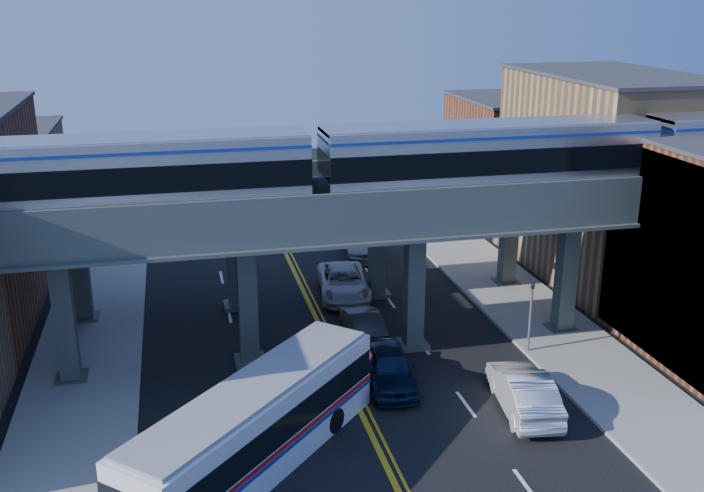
{
  "coord_description": "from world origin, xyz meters",
  "views": [
    {
      "loc": [
        -6.86,
        -25.64,
        16.66
      ],
      "look_at": [
        0.94,
        8.06,
        5.41
      ],
      "focal_mm": 40.0,
      "sensor_mm": 36.0,
      "label": 1
    }
  ],
  "objects": [
    {
      "name": "car_parked_curb",
      "position": [
        6.63,
        1.03,
        0.89
      ],
      "size": [
        2.62,
        5.62,
        1.78
      ],
      "primitive_type": "imported",
      "rotation": [
        0.0,
        0.0,
        3.0
      ],
      "color": "silver",
      "rests_on": "ground"
    },
    {
      "name": "sidewalk_east",
      "position": [
        11.5,
        10.0,
        0.08
      ],
      "size": [
        5.0,
        70.0,
        0.16
      ],
      "primitive_type": "cube",
      "color": "gray",
      "rests_on": "ground"
    },
    {
      "name": "car_lane_c",
      "position": [
        2.13,
        15.38,
        0.82
      ],
      "size": [
        3.38,
        6.16,
        1.64
      ],
      "primitive_type": "imported",
      "rotation": [
        0.0,
        0.0,
        -0.12
      ],
      "color": "silver",
      "rests_on": "ground"
    },
    {
      "name": "elevated_viaduct_near",
      "position": [
        0.0,
        8.0,
        6.47
      ],
      "size": [
        52.0,
        3.6,
        7.4
      ],
      "color": "#414B49",
      "rests_on": "ground"
    },
    {
      "name": "transit_train",
      "position": [
        7.5,
        8.0,
        9.33
      ],
      "size": [
        48.77,
        3.06,
        3.57
      ],
      "color": "black",
      "rests_on": "elevated_viaduct_near"
    },
    {
      "name": "car_lane_d",
      "position": [
        4.93,
        22.59,
        0.86
      ],
      "size": [
        2.92,
        6.14,
        1.73
      ],
      "primitive_type": "imported",
      "rotation": [
        0.0,
        0.0,
        -0.09
      ],
      "color": "#9F9FA3",
      "rests_on": "ground"
    },
    {
      "name": "traffic_signal",
      "position": [
        9.2,
        6.0,
        2.3
      ],
      "size": [
        0.15,
        0.18,
        4.1
      ],
      "color": "slate",
      "rests_on": "ground"
    },
    {
      "name": "car_lane_a",
      "position": [
        1.8,
        4.47,
        0.86
      ],
      "size": [
        2.53,
        5.25,
        1.73
      ],
      "primitive_type": "imported",
      "rotation": [
        0.0,
        0.0,
        -0.1
      ],
      "color": "black",
      "rests_on": "ground"
    },
    {
      "name": "stop_sign",
      "position": [
        0.3,
        3.0,
        1.76
      ],
      "size": [
        0.76,
        0.09,
        2.63
      ],
      "color": "slate",
      "rests_on": "ground"
    },
    {
      "name": "building_east_c",
      "position": [
        18.5,
        29.0,
        4.5
      ],
      "size": [
        8.0,
        10.0,
        9.0
      ],
      "primitive_type": "cube",
      "color": "brown",
      "rests_on": "ground"
    },
    {
      "name": "elevated_viaduct_far",
      "position": [
        0.0,
        15.0,
        6.47
      ],
      "size": [
        52.0,
        3.6,
        7.4
      ],
      "color": "#414B49",
      "rests_on": "ground"
    },
    {
      "name": "building_east_b",
      "position": [
        18.5,
        16.0,
        6.0
      ],
      "size": [
        8.0,
        14.0,
        12.0
      ],
      "primitive_type": "cube",
      "color": "#97794E",
      "rests_on": "ground"
    },
    {
      "name": "sidewalk_west",
      "position": [
        -11.5,
        10.0,
        0.08
      ],
      "size": [
        5.0,
        70.0,
        0.16
      ],
      "primitive_type": "cube",
      "color": "gray",
      "rests_on": "ground"
    },
    {
      "name": "transit_bus",
      "position": [
        -4.63,
        -0.51,
        1.62
      ],
      "size": [
        10.4,
        10.79,
        3.16
      ],
      "rotation": [
        0.0,
        0.0,
        0.81
      ],
      "color": "white",
      "rests_on": "ground"
    },
    {
      "name": "ground",
      "position": [
        0.0,
        0.0,
        0.0
      ],
      "size": [
        120.0,
        120.0,
        0.0
      ],
      "primitive_type": "plane",
      "color": "black",
      "rests_on": "ground"
    },
    {
      "name": "car_lane_b",
      "position": [
        1.8,
        8.79,
        0.76
      ],
      "size": [
        1.74,
        4.67,
        1.53
      ],
      "primitive_type": "imported",
      "rotation": [
        0.0,
        0.0,
        0.03
      ],
      "color": "#29292B",
      "rests_on": "ground"
    },
    {
      "name": "mural_panel",
      "position": [
        14.55,
        4.0,
        4.75
      ],
      "size": [
        0.1,
        9.5,
        9.5
      ],
      "primitive_type": "cube",
      "color": "teal",
      "rests_on": "ground"
    }
  ]
}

